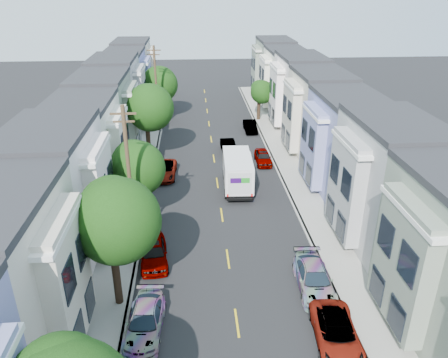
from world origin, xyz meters
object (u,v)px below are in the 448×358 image
tree_b (115,221)px  utility_pole_near (130,180)px  parked_right_a (336,333)px  parked_right_d (250,126)px  parked_left_d (164,170)px  parked_left_c (154,252)px  parked_right_c (263,157)px  tree_far_r (261,92)px  parked_left_b (145,321)px  tree_e (159,85)px  lead_sedan (228,147)px  tree_c (136,169)px  parked_right_b (314,279)px  fedex_truck (238,170)px  utility_pole_far (156,89)px  tree_d (149,108)px

tree_b → utility_pole_near: size_ratio=0.79×
parked_right_a → parked_right_d: (0.00, 34.32, -0.00)m
parked_left_d → parked_right_a: size_ratio=1.00×
parked_left_c → parked_right_d: bearing=63.7°
parked_right_a → parked_right_c: size_ratio=1.17×
tree_far_r → parked_right_c: 15.25m
tree_far_r → parked_left_b: size_ratio=1.19×
tree_b → tree_e: size_ratio=1.11×
tree_b → parked_left_b: tree_b is taller
lead_sedan → parked_right_a: same height
lead_sedan → parked_right_d: lead_sedan is taller
parked_right_c → lead_sedan: bearing=135.2°
tree_c → parked_right_d: size_ratio=1.69×
parked_left_d → parked_right_b: (9.80, -17.19, 0.07)m
tree_c → parked_right_a: 17.64m
utility_pole_near → fedex_truck: size_ratio=1.59×
lead_sedan → parked_left_c: size_ratio=0.85×
parked_right_d → tree_c: bearing=-118.3°
tree_far_r → parked_right_a: bearing=-92.9°
fedex_truck → tree_e: bearing=112.7°
utility_pole_near → parked_right_b: (11.20, -5.42, -4.44)m
tree_e → tree_c: bearing=-90.0°
tree_c → parked_left_b: size_ratio=1.49×
tree_b → parked_left_c: tree_b is taller
tree_far_r → utility_pole_far: utility_pole_far is taller
fedex_truck → parked_left_d: bearing=158.7°
utility_pole_near → parked_left_b: 9.46m
tree_e → parked_left_d: bearing=-85.7°
tree_c → parked_right_b: tree_c is taller
tree_far_r → parked_right_d: size_ratio=1.35×
tree_d → tree_far_r: tree_d is taller
utility_pole_near → parked_left_d: 12.68m
tree_d → lead_sedan: 9.58m
utility_pole_near → fedex_truck: (8.04, 8.89, -3.46)m
tree_far_r → lead_sedan: 12.99m
fedex_truck → parked_right_b: (3.16, -14.30, -0.97)m
tree_d → parked_left_c: size_ratio=1.74×
utility_pole_far → fedex_truck: bearing=-64.8°
tree_c → parked_right_c: 16.21m
tree_b → utility_pole_far: size_ratio=0.79×
parked_left_b → parked_right_b: bearing=19.7°
utility_pole_far → parked_left_d: (1.40, -14.23, -4.50)m
tree_far_r → parked_left_b: 39.31m
tree_d → fedex_truck: 11.26m
fedex_truck → parked_right_d: fedex_truck is taller
tree_c → tree_far_r: size_ratio=1.25×
parked_left_d → parked_right_b: parked_right_b is taller
utility_pole_near → lead_sedan: bearing=65.8°
lead_sedan → parked_left_c: (-6.55, -19.62, 0.09)m
utility_pole_far → parked_right_a: 37.76m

